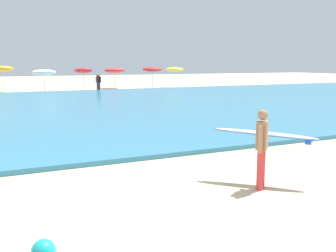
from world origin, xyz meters
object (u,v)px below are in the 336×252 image
at_px(beach_umbrella_6, 114,70).
at_px(beach_umbrella_7, 152,69).
at_px(surfer_with_board, 263,140).
at_px(beach_umbrella_8, 175,69).
at_px(beachgoer_near_row_left, 97,82).
at_px(beach_ball, 44,251).
at_px(beach_umbrella_4, 44,72).
at_px(beachgoer_near_row_mid, 99,82).
at_px(beach_umbrella_3, 3,69).
at_px(beach_umbrella_5, 83,70).

height_order(beach_umbrella_6, beach_umbrella_7, beach_umbrella_7).
xyz_separation_m(surfer_with_board, beach_umbrella_8, (14.96, 33.17, 0.95)).
distance_m(beach_umbrella_6, beachgoer_near_row_left, 3.69).
xyz_separation_m(beach_umbrella_6, beach_ball, (-13.47, -35.96, -1.72)).
relative_size(beach_umbrella_4, beachgoer_near_row_mid, 1.43).
xyz_separation_m(beach_umbrella_3, beachgoer_near_row_left, (8.40, -1.86, -1.29)).
relative_size(beach_umbrella_4, beach_umbrella_7, 0.99).
bearing_deg(beach_umbrella_4, beachgoer_near_row_mid, -15.32).
xyz_separation_m(beach_umbrella_7, beachgoer_near_row_left, (-6.12, -0.55, -1.16)).
height_order(surfer_with_board, beach_umbrella_4, beach_umbrella_4).
bearing_deg(beach_umbrella_7, beach_ball, -116.50).
xyz_separation_m(beach_umbrella_3, beach_umbrella_5, (7.21, -1.20, -0.18)).
bearing_deg(beach_umbrella_5, beach_umbrella_4, -176.23).
bearing_deg(beachgoer_near_row_left, beach_ball, -107.97).
xyz_separation_m(beach_umbrella_4, beach_ball, (-5.91, -33.96, -1.63)).
distance_m(beachgoer_near_row_mid, beach_ball, 34.37).
relative_size(surfer_with_board, beach_umbrella_3, 0.80).
bearing_deg(beach_umbrella_3, beach_umbrella_4, -22.96).
bearing_deg(beach_umbrella_8, beach_umbrella_5, -177.36).
bearing_deg(surfer_with_board, beach_umbrella_4, 88.36).
relative_size(beach_umbrella_8, beachgoer_near_row_mid, 1.42).
relative_size(surfer_with_board, beach_umbrella_4, 0.87).
bearing_deg(beachgoer_near_row_mid, beach_umbrella_4, 164.68).
xyz_separation_m(beach_umbrella_4, beach_umbrella_7, (11.09, 0.14, 0.20)).
bearing_deg(beach_umbrella_8, beachgoer_near_row_mid, -167.38).
xyz_separation_m(beach_umbrella_4, beachgoer_near_row_left, (4.97, -0.41, -0.95)).
bearing_deg(beach_umbrella_5, beachgoer_near_row_left, -29.10).
xyz_separation_m(surfer_with_board, beach_umbrella_3, (-2.50, 33.90, 1.10)).
bearing_deg(beach_umbrella_8, beach_umbrella_4, -177.06).
xyz_separation_m(beach_umbrella_3, beachgoer_near_row_mid, (8.29, -2.78, -1.29)).
bearing_deg(beachgoer_near_row_left, beach_umbrella_5, 150.90).
bearing_deg(beach_umbrella_7, beach_umbrella_8, 11.21).
height_order(surfer_with_board, beachgoer_near_row_left, surfer_with_board).
xyz_separation_m(beachgoer_near_row_left, beach_ball, (-10.88, -33.55, -0.68)).
xyz_separation_m(beach_umbrella_4, beachgoer_near_row_mid, (4.86, -1.33, -0.95)).
height_order(surfer_with_board, beach_umbrella_8, beach_umbrella_8).
height_order(beach_umbrella_3, beach_umbrella_6, beach_umbrella_3).
relative_size(beach_umbrella_3, beachgoer_near_row_mid, 1.55).
relative_size(beach_umbrella_4, beach_umbrella_8, 1.00).
bearing_deg(beach_umbrella_5, beach_umbrella_8, 2.64).
relative_size(beach_umbrella_3, beach_umbrella_6, 1.09).
xyz_separation_m(beach_umbrella_5, beachgoer_near_row_left, (1.19, -0.66, -1.10)).
bearing_deg(beach_umbrella_6, surfer_with_board, -103.84).
bearing_deg(beach_umbrella_6, beach_umbrella_7, -27.82).
bearing_deg(beach_ball, beachgoer_near_row_left, 72.03).
bearing_deg(beach_umbrella_6, beach_umbrella_8, -11.18).
bearing_deg(surfer_with_board, beachgoer_near_row_left, 79.57).
bearing_deg(beach_umbrella_3, surfer_with_board, -85.78).
bearing_deg(beach_umbrella_8, beachgoer_near_row_left, -172.87).
bearing_deg(beach_umbrella_3, beach_umbrella_5, -9.47).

